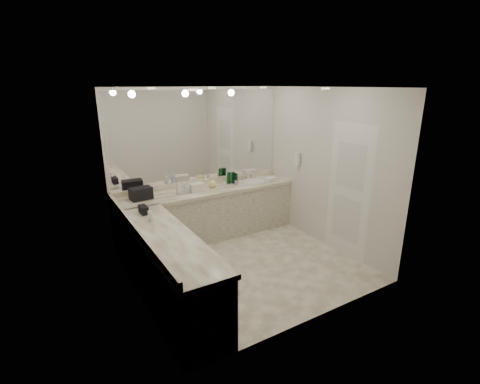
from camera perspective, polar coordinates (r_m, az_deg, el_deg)
floor at (r=5.43m, az=0.67°, el=-11.83°), size 3.20×3.20×0.00m
ceiling at (r=4.74m, az=0.79°, el=16.79°), size 3.20×3.20×0.00m
wall_back at (r=6.21m, az=-6.61°, el=4.72°), size 3.20×0.02×2.60m
wall_left at (r=4.34m, az=-17.55°, el=-1.58°), size 0.02×3.00×2.60m
wall_right at (r=5.90m, az=14.07°, el=3.64°), size 0.02×3.00×2.60m
vanity_back_base at (r=6.20m, az=-5.17°, el=-3.75°), size 3.20×0.60×0.84m
vanity_back_top at (r=6.05m, az=-5.24°, el=0.20°), size 3.20×0.64×0.06m
vanity_left_base at (r=4.50m, az=-11.76°, el=-12.70°), size 0.60×2.40×0.84m
vanity_left_top at (r=4.30m, az=-12.00°, el=-7.46°), size 0.64×2.42×0.06m
backsplash_back at (r=6.28m, az=-6.43°, el=1.57°), size 3.20×0.04×0.10m
backsplash_left at (r=4.46m, az=-16.89°, el=-5.79°), size 0.04×3.00×0.10m
mirror_back at (r=6.11m, az=-6.72°, el=9.04°), size 3.12×0.01×1.55m
mirror_left at (r=4.22m, az=-17.97°, el=4.57°), size 0.01×2.92×1.55m
sink at (r=6.50m, az=2.25°, el=1.71°), size 0.44×0.44×0.03m
faucet at (r=6.65m, az=1.27°, el=2.75°), size 0.24×0.16×0.14m
wall_phone at (r=6.36m, az=9.38°, el=5.36°), size 0.06×0.10×0.24m
door at (r=5.63m, az=17.36°, el=0.06°), size 0.02×0.82×2.10m
black_toiletry_bag at (r=5.67m, az=-15.96°, el=-0.26°), size 0.35×0.24×0.19m
black_bag_spill at (r=5.06m, az=-15.55°, el=-2.86°), size 0.10×0.21×0.11m
cream_cosmetic_case at (r=5.91m, az=-7.17°, el=0.73°), size 0.25×0.17×0.14m
hand_towel at (r=6.64m, az=5.09°, el=2.22°), size 0.25×0.18×0.04m
lotion_left at (r=4.77m, az=-14.51°, el=-3.84°), size 0.06×0.06×0.14m
soap_bottle_a at (r=5.81m, az=-10.06°, el=0.74°), size 0.10×0.10×0.23m
soap_bottle_b at (r=5.87m, az=-8.74°, el=0.90°), size 0.11×0.11×0.21m
soap_bottle_c at (r=6.12m, az=-4.51°, el=1.57°), size 0.17×0.17×0.18m
green_bottle_0 at (r=6.34m, az=-0.94°, el=2.28°), size 0.07×0.07×0.20m
green_bottle_1 at (r=6.35m, az=-1.86°, el=2.34°), size 0.07×0.07×0.21m
green_bottle_2 at (r=6.36m, az=-0.67°, el=2.26°), size 0.07×0.07×0.18m
green_bottle_3 at (r=6.38m, az=-1.19°, el=2.43°), size 0.07×0.07×0.21m
amenity_bottle_0 at (r=5.63m, az=-15.79°, el=-0.61°), size 0.05×0.05×0.15m
amenity_bottle_1 at (r=5.90m, az=-7.60°, el=0.59°), size 0.06×0.06×0.12m
amenity_bottle_2 at (r=6.24m, az=-0.70°, el=1.50°), size 0.04×0.04×0.08m
amenity_bottle_3 at (r=5.71m, az=-17.31°, el=-0.63°), size 0.06×0.06×0.12m
amenity_bottle_4 at (r=6.14m, az=-2.63°, el=1.26°), size 0.06×0.06×0.09m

